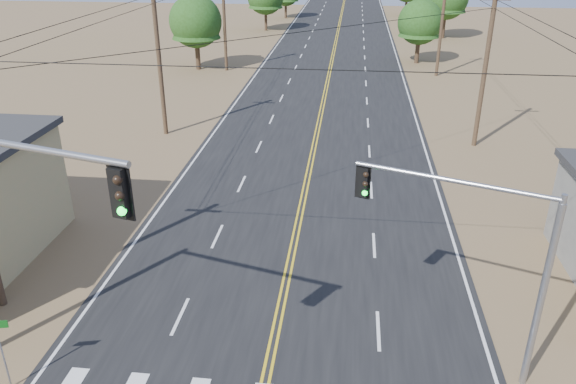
# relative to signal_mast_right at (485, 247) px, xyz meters

# --- Properties ---
(road) EXTENTS (15.00, 200.00, 0.02)m
(road) POSITION_rel_signal_mast_right_xyz_m (-6.37, 19.39, -4.43)
(road) COLOR black
(road) RESTS_ON ground
(utility_pole_left_mid) EXTENTS (1.80, 0.30, 10.00)m
(utility_pole_left_mid) POSITION_rel_signal_mast_right_xyz_m (-16.87, 21.39, 0.68)
(utility_pole_left_mid) COLOR #4C3826
(utility_pole_left_mid) RESTS_ON ground
(utility_pole_left_far) EXTENTS (1.80, 0.30, 10.00)m
(utility_pole_left_far) POSITION_rel_signal_mast_right_xyz_m (-16.87, 41.39, 0.68)
(utility_pole_left_far) COLOR #4C3826
(utility_pole_left_far) RESTS_ON ground
(utility_pole_right_mid) EXTENTS (1.80, 0.30, 10.00)m
(utility_pole_right_mid) POSITION_rel_signal_mast_right_xyz_m (4.13, 21.39, 0.68)
(utility_pole_right_mid) COLOR #4C3826
(utility_pole_right_mid) RESTS_ON ground
(utility_pole_right_far) EXTENTS (1.80, 0.30, 10.00)m
(utility_pole_right_far) POSITION_rel_signal_mast_right_xyz_m (4.13, 41.39, 0.68)
(utility_pole_right_far) COLOR #4C3826
(utility_pole_right_far) RESTS_ON ground
(signal_mast_right) EXTENTS (5.62, 2.25, 6.50)m
(signal_mast_right) POSITION_rel_signal_mast_right_xyz_m (0.00, 0.00, 0.00)
(signal_mast_right) COLOR gray
(signal_mast_right) RESTS_ON ground
(street_sign) EXTENTS (0.73, 0.20, 2.51)m
(street_sign) POSITION_rel_signal_mast_right_xyz_m (-14.17, -2.61, -2.76)
(street_sign) COLOR gray
(street_sign) RESTS_ON ground
(tree_left_near) EXTENTS (5.20, 5.20, 8.67)m
(tree_left_near) POSITION_rel_signal_mast_right_xyz_m (-19.83, 41.50, 0.86)
(tree_left_near) COLOR #3F2D1E
(tree_left_near) RESTS_ON ground
(tree_right_near) EXTENTS (4.65, 4.65, 7.75)m
(tree_right_near) POSITION_rel_signal_mast_right_xyz_m (2.74, 47.20, 0.30)
(tree_right_near) COLOR #3F2D1E
(tree_right_near) RESTS_ON ground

